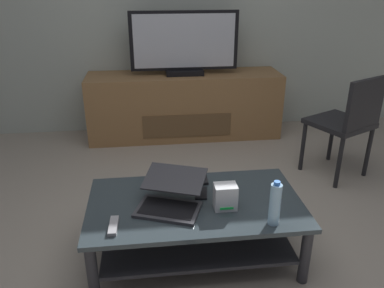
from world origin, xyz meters
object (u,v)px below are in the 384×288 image
tv_remote (203,178)px  laptop (171,197)px  dining_chair (348,120)px  coffee_table (195,218)px  cell_phone (201,193)px  router_box (225,197)px  soundbar_remote (113,226)px  water_bottle_near (275,204)px  media_cabinet (185,105)px  television (184,45)px

tv_remote → laptop: bearing=-128.5°
dining_chair → coffee_table: bearing=-147.7°
cell_phone → dining_chair: bearing=39.2°
tv_remote → router_box: bearing=-77.3°
router_box → dining_chair: bearing=38.2°
laptop → soundbar_remote: bearing=-151.0°
dining_chair → router_box: dining_chair is taller
coffee_table → cell_phone: bearing=60.4°
cell_phone → tv_remote: (0.04, 0.18, 0.01)m
laptop → router_box: laptop is taller
dining_chair → laptop: size_ratio=1.88×
coffee_table → router_box: (0.16, -0.08, 0.19)m
laptop → router_box: bearing=-11.2°
laptop → water_bottle_near: water_bottle_near is taller
coffee_table → dining_chair: dining_chair is taller
media_cabinet → water_bottle_near: (0.25, -2.23, 0.17)m
media_cabinet → water_bottle_near: size_ratio=7.77×
coffee_table → laptop: 0.23m
television → dining_chair: 1.70m
media_cabinet → television: (0.00, -0.02, 0.63)m
dining_chair → tv_remote: bearing=-154.7°
laptop → router_box: (0.30, -0.06, 0.02)m
water_bottle_near → coffee_table: bearing=145.9°
coffee_table → laptop: bearing=-171.2°
coffee_table → router_box: router_box is taller
soundbar_remote → media_cabinet: bearing=76.8°
tv_remote → soundbar_remote: (-0.55, -0.46, 0.00)m
cell_phone → coffee_table: bearing=-111.0°
dining_chair → soundbar_remote: (-1.83, -1.07, -0.12)m
tv_remote → soundbar_remote: bearing=-139.4°
media_cabinet → coffee_table: bearing=-94.0°
laptop → soundbar_remote: (-0.32, -0.18, -0.05)m
router_box → tv_remote: 0.36m
television → water_bottle_near: (0.25, -2.21, -0.46)m
tv_remote → coffee_table: bearing=-107.8°
cell_phone → tv_remote: bearing=86.0°
coffee_table → tv_remote: 0.30m
laptop → tv_remote: size_ratio=2.95×
laptop → soundbar_remote: 0.36m
television → dining_chair: television is taller
laptop → coffee_table: bearing=8.8°
water_bottle_near → soundbar_remote: 0.86m
laptop → tv_remote: laptop is taller
coffee_table → tv_remote: (0.09, 0.26, 0.13)m
laptop → water_bottle_near: 0.59m
dining_chair → laptop: 1.76m
television → tv_remote: television is taller
coffee_table → dining_chair: bearing=32.3°
laptop → cell_phone: (0.19, 0.11, -0.05)m
laptop → water_bottle_near: (0.53, -0.24, 0.06)m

